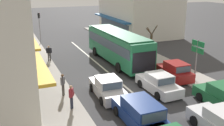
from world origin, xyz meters
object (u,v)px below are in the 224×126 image
sedan_queue_far_back (108,88)px  parked_hatchback_kerb_second (175,71)px  street_tree_right (151,43)px  directional_road_sign (197,51)px  sedan_behind_bus_near (223,123)px  pedestrian_far_walker (49,52)px  traffic_light_downstreet (39,23)px  pedestrian_browsing_midblock (63,83)px  city_bus (118,45)px  sedan_adjacent_lane_trail (159,84)px  wagon_queue_gap_filler (140,113)px  pedestrian_with_handbag_near (71,95)px

sedan_queue_far_back → parked_hatchback_kerb_second: parked_hatchback_kerb_second is taller
street_tree_right → sedan_queue_far_back: bearing=-137.0°
directional_road_sign → sedan_behind_bus_near: bearing=-118.9°
parked_hatchback_kerb_second → pedestrian_far_walker: size_ratio=2.30×
parked_hatchback_kerb_second → pedestrian_far_walker: bearing=135.0°
sedan_queue_far_back → traffic_light_downstreet: (-2.16, 18.97, 2.19)m
parked_hatchback_kerb_second → traffic_light_downstreet: 20.00m
pedestrian_browsing_midblock → sedan_queue_far_back: bearing=-21.5°
traffic_light_downstreet → street_tree_right: traffic_light_downstreet is taller
city_bus → street_tree_right: 4.01m
city_bus → sedan_adjacent_lane_trail: 8.28m
city_bus → pedestrian_browsing_midblock: (-7.10, -6.32, -0.81)m
parked_hatchback_kerb_second → directional_road_sign: bearing=-44.8°
sedan_behind_bus_near → street_tree_right: bearing=74.4°
directional_road_sign → pedestrian_browsing_midblock: bearing=173.6°
pedestrian_browsing_midblock → wagon_queue_gap_filler: bearing=-59.1°
sedan_queue_far_back → traffic_light_downstreet: bearing=96.5°
sedan_adjacent_lane_trail → pedestrian_with_handbag_near: size_ratio=2.60×
wagon_queue_gap_filler → sedan_queue_far_back: size_ratio=1.06×
city_bus → pedestrian_with_handbag_near: 11.16m
sedan_adjacent_lane_trail → wagon_queue_gap_filler: bearing=-134.2°
sedan_adjacent_lane_trail → pedestrian_far_walker: (-6.38, 10.99, 0.40)m
city_bus → wagon_queue_gap_filler: bearing=-107.5°
sedan_adjacent_lane_trail → pedestrian_browsing_midblock: pedestrian_browsing_midblock is taller
wagon_queue_gap_filler → sedan_queue_far_back: bearing=94.0°
city_bus → street_tree_right: size_ratio=3.01×
sedan_adjacent_lane_trail → traffic_light_downstreet: (-6.07, 19.64, 2.19)m
street_tree_right → sedan_adjacent_lane_trail: bearing=-116.9°
sedan_adjacent_lane_trail → parked_hatchback_kerb_second: size_ratio=1.13×
directional_road_sign → pedestrian_far_walker: size_ratio=2.21×
sedan_queue_far_back → pedestrian_with_handbag_near: 3.20m
wagon_queue_gap_filler → traffic_light_downstreet: (-2.47, 23.35, 2.11)m
sedan_behind_bus_near → traffic_light_downstreet: 26.83m
pedestrian_browsing_midblock → pedestrian_far_walker: bearing=86.6°
sedan_queue_far_back → street_tree_right: 11.10m
sedan_behind_bus_near → sedan_queue_far_back: bearing=119.6°
city_bus → traffic_light_downstreet: size_ratio=2.60×
sedan_adjacent_lane_trail → pedestrian_with_handbag_near: bearing=-176.4°
sedan_adjacent_lane_trail → sedan_behind_bus_near: bearing=-89.2°
city_bus → parked_hatchback_kerb_second: 6.97m
wagon_queue_gap_filler → parked_hatchback_kerb_second: bearing=41.0°
street_tree_right → pedestrian_with_handbag_near: street_tree_right is taller
city_bus → parked_hatchback_kerb_second: city_bus is taller
sedan_behind_bus_near → directional_road_sign: size_ratio=1.18×
sedan_behind_bus_near → pedestrian_far_walker: pedestrian_far_walker is taller
pedestrian_with_handbag_near → sedan_queue_far_back: bearing=20.3°
city_bus → sedan_behind_bus_near: size_ratio=2.58×
directional_road_sign → pedestrian_far_walker: bearing=135.0°
sedan_queue_far_back → pedestrian_browsing_midblock: (-3.03, 1.20, 0.40)m
sedan_queue_far_back → directional_road_sign: directional_road_sign is taller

